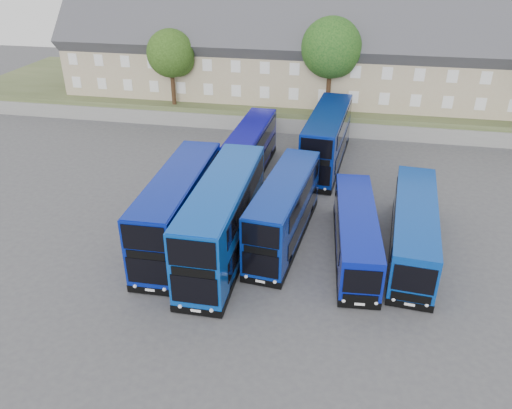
% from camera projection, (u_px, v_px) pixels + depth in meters
% --- Properties ---
extents(ground, '(120.00, 120.00, 0.00)m').
position_uv_depth(ground, '(261.00, 272.00, 29.67)').
color(ground, '#47464B').
rests_on(ground, ground).
extents(retaining_wall, '(70.00, 0.40, 1.50)m').
position_uv_depth(retaining_wall, '(305.00, 127.00, 50.04)').
color(retaining_wall, slate).
rests_on(retaining_wall, ground).
extents(earth_bank, '(80.00, 20.00, 2.00)m').
position_uv_depth(earth_bank, '(314.00, 97.00, 58.56)').
color(earth_bank, '#48542F').
rests_on(earth_bank, ground).
extents(terrace_row, '(60.00, 10.40, 11.20)m').
position_uv_depth(terrace_row, '(342.00, 56.00, 51.94)').
color(terrace_row, tan).
rests_on(terrace_row, earth_bank).
extents(dd_front_left, '(2.98, 11.82, 4.67)m').
position_uv_depth(dd_front_left, '(179.00, 210.00, 31.71)').
color(dd_front_left, '#071B8D').
rests_on(dd_front_left, ground).
extents(dd_front_mid, '(2.86, 12.33, 4.90)m').
position_uv_depth(dd_front_mid, '(223.00, 220.00, 30.36)').
color(dd_front_mid, '#083FA4').
rests_on(dd_front_mid, ground).
extents(dd_front_right, '(3.54, 10.90, 4.26)m').
position_uv_depth(dd_front_right, '(284.00, 212.00, 31.91)').
color(dd_front_right, navy).
rests_on(dd_front_right, ground).
extents(dd_rear_left, '(2.65, 10.20, 4.02)m').
position_uv_depth(dd_rear_left, '(251.00, 150.00, 41.34)').
color(dd_rear_left, '#080899').
rests_on(dd_rear_left, ground).
extents(dd_rear_right, '(3.66, 12.05, 4.72)m').
position_uv_depth(dd_rear_right, '(327.00, 140.00, 42.55)').
color(dd_rear_right, navy).
rests_on(dd_rear_right, ground).
extents(coach_east_a, '(3.14, 11.07, 2.99)m').
position_uv_depth(coach_east_a, '(355.00, 234.00, 30.73)').
color(coach_east_a, '#08189B').
rests_on(coach_east_a, ground).
extents(coach_east_b, '(3.45, 12.08, 3.26)m').
position_uv_depth(coach_east_b, '(413.00, 230.00, 30.91)').
color(coach_east_b, '#083A9C').
rests_on(coach_east_b, ground).
extents(tree_west, '(4.80, 4.80, 7.65)m').
position_uv_depth(tree_west, '(172.00, 55.00, 50.36)').
color(tree_west, '#382314').
rests_on(tree_west, earth_bank).
extents(tree_mid, '(5.76, 5.76, 9.18)m').
position_uv_depth(tree_mid, '(333.00, 50.00, 47.59)').
color(tree_mid, '#382314').
rests_on(tree_mid, earth_bank).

